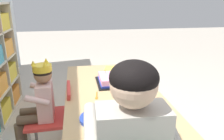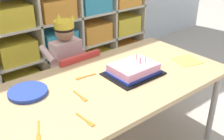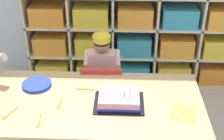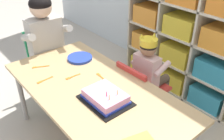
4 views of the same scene
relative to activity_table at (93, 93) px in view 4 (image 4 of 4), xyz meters
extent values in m
cube|color=beige|center=(-0.74, 1.20, 0.09)|extent=(0.02, 0.34, 1.24)
cube|color=beige|center=(-0.32, 1.20, 0.09)|extent=(0.02, 0.34, 1.24)
cube|color=beige|center=(0.09, 1.20, 0.09)|extent=(0.02, 0.34, 1.24)
cube|color=beige|center=(0.30, 1.20, -0.52)|extent=(2.10, 0.34, 0.02)
cube|color=beige|center=(0.30, 1.20, -0.22)|extent=(2.10, 0.34, 0.02)
cube|color=beige|center=(0.30, 1.20, 0.09)|extent=(2.10, 0.34, 0.02)
cube|color=yellow|center=(-0.53, 1.18, -0.42)|extent=(0.32, 0.28, 0.18)
cube|color=yellow|center=(-0.12, 1.18, -0.42)|extent=(0.32, 0.28, 0.18)
cube|color=teal|center=(0.30, 1.18, -0.42)|extent=(0.32, 0.28, 0.18)
cube|color=orange|center=(-0.53, 1.18, -0.11)|extent=(0.32, 0.28, 0.18)
cube|color=yellow|center=(-0.12, 1.18, -0.11)|extent=(0.32, 0.28, 0.18)
cube|color=teal|center=(0.30, 1.18, -0.11)|extent=(0.32, 0.28, 0.18)
cube|color=orange|center=(-0.53, 1.18, 0.19)|extent=(0.32, 0.28, 0.18)
cube|color=yellow|center=(-0.12, 1.18, 0.19)|extent=(0.32, 0.28, 0.18)
cube|color=tan|center=(0.00, 0.00, 0.03)|extent=(1.45, 0.73, 0.03)
cylinder|color=#9E9993|center=(-0.67, -0.30, -0.26)|extent=(0.04, 0.04, 0.55)
cylinder|color=#9E9993|center=(-0.67, 0.30, -0.26)|extent=(0.04, 0.04, 0.55)
cube|color=red|center=(0.02, 0.51, -0.17)|extent=(0.35, 0.34, 0.03)
cube|color=red|center=(0.03, 0.35, -0.03)|extent=(0.31, 0.07, 0.24)
cylinder|color=gray|center=(0.16, 0.65, -0.35)|extent=(0.02, 0.02, 0.35)
cylinder|color=gray|center=(-0.12, 0.64, -0.35)|extent=(0.02, 0.02, 0.35)
cylinder|color=gray|center=(0.17, 0.38, -0.35)|extent=(0.02, 0.02, 0.35)
cylinder|color=gray|center=(-0.11, 0.37, -0.35)|extent=(0.02, 0.02, 0.35)
cube|color=beige|center=(0.02, 0.52, -0.01)|extent=(0.21, 0.12, 0.29)
sphere|color=#997051|center=(0.02, 0.52, 0.21)|extent=(0.13, 0.13, 0.13)
ellipsoid|color=black|center=(0.02, 0.52, 0.23)|extent=(0.14, 0.14, 0.10)
cylinder|color=yellow|center=(0.02, 0.52, 0.26)|extent=(0.14, 0.14, 0.05)
cone|color=yellow|center=(0.02, 0.58, 0.30)|extent=(0.04, 0.04, 0.04)
cone|color=yellow|center=(0.08, 0.50, 0.30)|extent=(0.04, 0.04, 0.04)
cone|color=yellow|center=(-0.03, 0.49, 0.30)|extent=(0.04, 0.04, 0.04)
cylinder|color=brown|center=(0.08, 0.63, -0.13)|extent=(0.08, 0.21, 0.07)
cylinder|color=brown|center=(-0.04, 0.62, -0.13)|extent=(0.08, 0.21, 0.07)
cylinder|color=brown|center=(0.08, 0.73, -0.34)|extent=(0.06, 0.06, 0.37)
cylinder|color=brown|center=(-0.05, 0.73, -0.34)|extent=(0.06, 0.06, 0.37)
cylinder|color=beige|center=(0.15, 0.57, 0.05)|extent=(0.05, 0.17, 0.10)
cylinder|color=beige|center=(-0.10, 0.56, 0.05)|extent=(0.05, 0.17, 0.10)
cube|color=#238451|center=(-0.81, 0.05, -0.10)|extent=(0.35, 0.34, 0.03)
cube|color=#238451|center=(-0.97, 0.06, 0.04)|extent=(0.08, 0.30, 0.26)
cylinder|color=gray|center=(-0.68, -0.09, -0.32)|extent=(0.02, 0.02, 0.41)
cylinder|color=gray|center=(-0.67, 0.18, -0.32)|extent=(0.02, 0.02, 0.41)
cylinder|color=gray|center=(-0.95, -0.07, -0.32)|extent=(0.02, 0.02, 0.41)
cylinder|color=gray|center=(-0.94, 0.19, -0.32)|extent=(0.02, 0.02, 0.41)
cube|color=#B2ADA3|center=(-0.81, 0.05, 0.11)|extent=(0.18, 0.31, 0.42)
sphere|color=#DBB293|center=(-0.81, 0.05, 0.42)|extent=(0.19, 0.19, 0.19)
ellipsoid|color=black|center=(-0.81, 0.05, 0.45)|extent=(0.19, 0.19, 0.14)
cylinder|color=#33333D|center=(-0.67, -0.04, -0.07)|extent=(0.30, 0.12, 0.10)
cylinder|color=#33333D|center=(-0.66, 0.14, -0.07)|extent=(0.30, 0.12, 0.10)
cylinder|color=#33333D|center=(-0.52, -0.05, -0.31)|extent=(0.08, 0.08, 0.43)
cylinder|color=#33333D|center=(-0.51, 0.13, -0.31)|extent=(0.08, 0.08, 0.43)
cylinder|color=#B2ADA3|center=(-0.76, -0.12, 0.20)|extent=(0.25, 0.08, 0.14)
cylinder|color=#B2ADA3|center=(-0.74, 0.22, 0.20)|extent=(0.25, 0.08, 0.14)
cube|color=black|center=(0.17, -0.02, 0.05)|extent=(0.32, 0.25, 0.01)
cube|color=#EF9EC6|center=(0.17, -0.02, 0.08)|extent=(0.26, 0.20, 0.06)
cube|color=#283DB2|center=(0.17, -0.02, 0.06)|extent=(0.27, 0.21, 0.02)
cylinder|color=#E54C66|center=(0.21, -0.04, 0.13)|extent=(0.01, 0.01, 0.04)
cylinder|color=#EFCC4C|center=(0.24, 0.02, 0.13)|extent=(0.01, 0.01, 0.04)
cylinder|color=#EFCC4C|center=(0.24, -0.05, 0.13)|extent=(0.01, 0.01, 0.04)
cylinder|color=#233DA3|center=(-0.42, 0.17, 0.06)|extent=(0.21, 0.21, 0.02)
cube|color=orange|center=(-0.22, -0.01, 0.05)|extent=(0.01, 0.09, 0.00)
cube|color=orange|center=(-0.22, -0.07, 0.05)|extent=(0.02, 0.04, 0.00)
cube|color=orange|center=(-0.31, -0.19, 0.05)|extent=(0.02, 0.09, 0.00)
cube|color=orange|center=(-0.30, -0.26, 0.05)|extent=(0.02, 0.04, 0.00)
cube|color=orange|center=(-0.05, 0.13, 0.05)|extent=(0.09, 0.02, 0.00)
cube|color=orange|center=(-0.12, 0.14, 0.05)|extent=(0.04, 0.02, 0.00)
cube|color=orange|center=(-0.50, -0.13, 0.05)|extent=(0.05, 0.09, 0.00)
cube|color=orange|center=(-0.53, -0.19, 0.05)|extent=(0.03, 0.04, 0.00)
camera|label=1|loc=(-1.56, 0.27, 0.73)|focal=34.74mm
camera|label=2|loc=(-0.84, -1.07, 0.81)|focal=43.56mm
camera|label=3|loc=(0.19, -1.69, 1.31)|focal=51.10mm
camera|label=4|loc=(1.18, -0.80, 1.06)|focal=39.69mm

